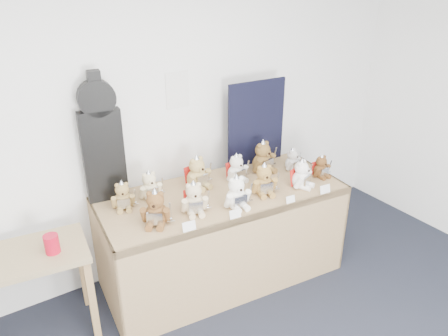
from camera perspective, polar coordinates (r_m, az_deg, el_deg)
room_shell at (r=3.66m, az=-6.10°, el=10.10°), size 6.00×6.00×6.00m
display_table at (r=3.59m, az=0.34°, el=-6.22°), size 2.09×1.04×0.84m
side_table at (r=3.37m, az=-24.95°, el=-12.08°), size 0.95×0.61×0.75m
guitar_case at (r=3.39m, az=-15.69°, el=3.59°), size 0.32×0.14×1.02m
navy_board at (r=3.96m, az=4.24°, el=5.86°), size 0.58×0.05×0.78m
red_cup at (r=3.21m, az=-21.58°, el=-9.21°), size 0.10×0.10×0.13m
teddy_front_far_left at (r=3.13m, az=-8.91°, el=-5.37°), size 0.24×0.24×0.30m
teddy_front_left at (r=3.24m, az=-3.94°, el=-4.09°), size 0.23×0.22×0.28m
teddy_front_centre at (r=3.30m, az=1.68°, el=-3.36°), size 0.24×0.20×0.29m
teddy_front_right at (r=3.51m, az=5.26°, el=-1.68°), size 0.23×0.22×0.29m
teddy_front_far_right at (r=3.66m, az=10.10°, el=-0.91°), size 0.22×0.21×0.27m
teddy_front_end at (r=3.88m, az=12.58°, el=0.10°), size 0.18×0.15×0.22m
teddy_back_left at (r=3.48m, az=-9.66°, el=-2.38°), size 0.21×0.17×0.26m
teddy_back_centre_left at (r=3.60m, az=-3.50°, el=-0.76°), size 0.26×0.23×0.31m
teddy_back_centre_right at (r=3.71m, az=1.66°, el=-0.13°), size 0.22×0.18×0.27m
teddy_back_right at (r=3.88m, az=5.12°, el=1.28°), size 0.27×0.23×0.32m
teddy_back_end at (r=3.97m, az=8.93°, el=1.01°), size 0.19×0.17×0.22m
teddy_back_far_left at (r=3.38m, az=-13.07°, el=-3.68°), size 0.20×0.19×0.25m
entry_card_a at (r=3.06m, az=-4.58°, el=-7.59°), size 0.10×0.03×0.07m
entry_card_b at (r=3.20m, az=1.48°, el=-6.02°), size 0.09×0.03×0.07m
entry_card_c at (r=3.43m, az=8.69°, el=-4.07°), size 0.08×0.03×0.06m
entry_card_d at (r=3.62m, az=13.08°, el=-2.70°), size 0.10×0.03×0.07m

